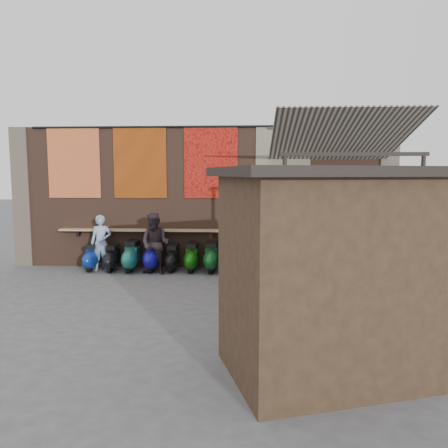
# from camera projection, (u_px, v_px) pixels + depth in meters

# --- Properties ---
(ground) EXTENTS (70.00, 70.00, 0.00)m
(ground) POSITION_uv_depth(u_px,v_px,m) (189.00, 291.00, 10.05)
(ground) COLOR #474749
(ground) RESTS_ON ground
(brick_wall) EXTENTS (10.00, 0.40, 4.00)m
(brick_wall) POSITION_uv_depth(u_px,v_px,m) (201.00, 198.00, 12.50)
(brick_wall) COLOR brown
(brick_wall) RESTS_ON ground
(pier_left) EXTENTS (0.50, 0.50, 4.00)m
(pier_left) POSITION_uv_depth(u_px,v_px,m) (25.00, 197.00, 12.79)
(pier_left) COLOR #4C4238
(pier_left) RESTS_ON ground
(pier_right) EXTENTS (0.50, 0.50, 4.00)m
(pier_right) POSITION_uv_depth(u_px,v_px,m) (386.00, 198.00, 12.21)
(pier_right) COLOR #4C4238
(pier_right) RESTS_ON ground
(eating_counter) EXTENTS (8.00, 0.32, 0.05)m
(eating_counter) POSITION_uv_depth(u_px,v_px,m) (200.00, 230.00, 12.23)
(eating_counter) COLOR #9E7A51
(eating_counter) RESTS_ON brick_wall
(shelf_box) EXTENTS (0.62, 0.33, 0.25)m
(shelf_box) POSITION_uv_depth(u_px,v_px,m) (261.00, 226.00, 12.09)
(shelf_box) COLOR white
(shelf_box) RESTS_ON eating_counter
(tapestry_redgold) EXTENTS (1.50, 0.02, 2.00)m
(tapestry_redgold) POSITION_uv_depth(u_px,v_px,m) (74.00, 162.00, 12.37)
(tapestry_redgold) COLOR maroon
(tapestry_redgold) RESTS_ON brick_wall
(tapestry_sun) EXTENTS (1.50, 0.02, 2.00)m
(tapestry_sun) POSITION_uv_depth(u_px,v_px,m) (140.00, 162.00, 12.26)
(tapestry_sun) COLOR #EC5B0D
(tapestry_sun) RESTS_ON brick_wall
(tapestry_orange) EXTENTS (1.50, 0.02, 2.00)m
(tapestry_orange) POSITION_uv_depth(u_px,v_px,m) (211.00, 162.00, 12.15)
(tapestry_orange) COLOR #B02816
(tapestry_orange) RESTS_ON brick_wall
(tapestry_multi) EXTENTS (1.50, 0.02, 2.00)m
(tapestry_multi) POSITION_uv_depth(u_px,v_px,m) (283.00, 162.00, 12.04)
(tapestry_multi) COLOR #266A8C
(tapestry_multi) RESTS_ON brick_wall
(hang_rail) EXTENTS (9.50, 0.06, 0.06)m
(hang_rail) POSITION_uv_depth(u_px,v_px,m) (200.00, 127.00, 12.04)
(hang_rail) COLOR black
(hang_rail) RESTS_ON brick_wall
(scooter_stool_0) EXTENTS (0.35, 0.78, 0.74)m
(scooter_stool_0) POSITION_uv_depth(u_px,v_px,m) (92.00, 257.00, 12.15)
(scooter_stool_0) COLOR navy
(scooter_stool_0) RESTS_ON ground
(scooter_stool_1) EXTENTS (0.34, 0.76, 0.72)m
(scooter_stool_1) POSITION_uv_depth(u_px,v_px,m) (112.00, 258.00, 12.08)
(scooter_stool_1) COLOR black
(scooter_stool_1) RESTS_ON ground
(scooter_stool_2) EXTENTS (0.40, 0.88, 0.84)m
(scooter_stool_2) POSITION_uv_depth(u_px,v_px,m) (132.00, 256.00, 12.06)
(scooter_stool_2) COLOR #1C7260
(scooter_stool_2) RESTS_ON ground
(scooter_stool_3) EXTENTS (0.40, 0.88, 0.84)m
(scooter_stool_3) POSITION_uv_depth(u_px,v_px,m) (153.00, 256.00, 12.07)
(scooter_stool_3) COLOR #130E9A
(scooter_stool_3) RESTS_ON ground
(scooter_stool_4) EXTENTS (0.34, 0.76, 0.73)m
(scooter_stool_4) POSITION_uv_depth(u_px,v_px,m) (172.00, 258.00, 12.07)
(scooter_stool_4) COLOR black
(scooter_stool_4) RESTS_ON ground
(scooter_stool_5) EXTENTS (0.37, 0.82, 0.78)m
(scooter_stool_5) POSITION_uv_depth(u_px,v_px,m) (192.00, 257.00, 12.03)
(scooter_stool_5) COLOR #10540C
(scooter_stool_5) RESTS_ON ground
(scooter_stool_6) EXTENTS (0.39, 0.86, 0.82)m
(scooter_stool_6) POSITION_uv_depth(u_px,v_px,m) (211.00, 257.00, 11.98)
(scooter_stool_6) COLOR #0F4E1B
(scooter_stool_6) RESTS_ON ground
(scooter_stool_7) EXTENTS (0.33, 0.74, 0.70)m
(scooter_stool_7) POSITION_uv_depth(u_px,v_px,m) (234.00, 259.00, 11.97)
(scooter_stool_7) COLOR #14204B
(scooter_stool_7) RESTS_ON ground
(scooter_stool_8) EXTENTS (0.39, 0.87, 0.82)m
(scooter_stool_8) POSITION_uv_depth(u_px,v_px,m) (253.00, 257.00, 11.90)
(scooter_stool_8) COLOR navy
(scooter_stool_8) RESTS_ON ground
(diner_left) EXTENTS (0.61, 0.44, 1.56)m
(diner_left) POSITION_uv_depth(u_px,v_px,m) (101.00, 243.00, 12.09)
(diner_left) COLOR #84A2C1
(diner_left) RESTS_ON ground
(diner_right) EXTENTS (0.92, 0.79, 1.65)m
(diner_right) POSITION_uv_depth(u_px,v_px,m) (155.00, 244.00, 11.66)
(diner_right) COLOR #30252B
(diner_right) RESTS_ON ground
(shopper_navy) EXTENTS (1.02, 0.48, 1.69)m
(shopper_navy) POSITION_uv_depth(u_px,v_px,m) (355.00, 254.00, 10.07)
(shopper_navy) COLOR black
(shopper_navy) RESTS_ON ground
(shopper_grey) EXTENTS (1.24, 0.74, 1.88)m
(shopper_grey) POSITION_uv_depth(u_px,v_px,m) (408.00, 253.00, 9.69)
(shopper_grey) COLOR #56575B
(shopper_grey) RESTS_ON ground
(shopper_tan) EXTENTS (0.97, 0.87, 1.67)m
(shopper_tan) POSITION_uv_depth(u_px,v_px,m) (245.00, 247.00, 11.01)
(shopper_tan) COLOR #7A614E
(shopper_tan) RESTS_ON ground
(market_stall) EXTENTS (2.88, 2.48, 2.65)m
(market_stall) POSITION_uv_depth(u_px,v_px,m) (325.00, 277.00, 5.75)
(market_stall) COLOR black
(market_stall) RESTS_ON ground
(stall_roof) EXTENTS (3.24, 2.83, 0.12)m
(stall_roof) POSITION_uv_depth(u_px,v_px,m) (328.00, 172.00, 5.60)
(stall_roof) COLOR black
(stall_roof) RESTS_ON market_stall
(stall_sign) EXTENTS (1.16, 0.40, 0.50)m
(stall_sign) POSITION_uv_depth(u_px,v_px,m) (296.00, 224.00, 6.60)
(stall_sign) COLOR gold
(stall_sign) RESTS_ON market_stall
(stall_shelf) EXTENTS (1.96, 0.71, 0.06)m
(stall_shelf) POSITION_uv_depth(u_px,v_px,m) (295.00, 286.00, 6.71)
(stall_shelf) COLOR #473321
(stall_shelf) RESTS_ON market_stall
(awning_canvas) EXTENTS (3.20, 3.28, 0.97)m
(awning_canvas) POSITION_uv_depth(u_px,v_px,m) (339.00, 137.00, 10.34)
(awning_canvas) COLOR beige
(awning_canvas) RESTS_ON brick_wall
(awning_ledger) EXTENTS (3.30, 0.08, 0.12)m
(awning_ledger) POSITION_uv_depth(u_px,v_px,m) (328.00, 127.00, 11.87)
(awning_ledger) COLOR #33261C
(awning_ledger) RESTS_ON brick_wall
(awning_header) EXTENTS (3.00, 0.08, 0.08)m
(awning_header) POSITION_uv_depth(u_px,v_px,m) (354.00, 154.00, 8.91)
(awning_header) COLOR black
(awning_header) RESTS_ON awning_post_left
(awning_post_left) EXTENTS (0.09, 0.09, 3.10)m
(awning_post_left) POSITION_uv_depth(u_px,v_px,m) (284.00, 228.00, 9.16)
(awning_post_left) COLOR black
(awning_post_left) RESTS_ON ground
(awning_post_right) EXTENTS (0.09, 0.09, 3.10)m
(awning_post_right) POSITION_uv_depth(u_px,v_px,m) (420.00, 229.00, 9.00)
(awning_post_right) COLOR black
(awning_post_right) RESTS_ON ground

